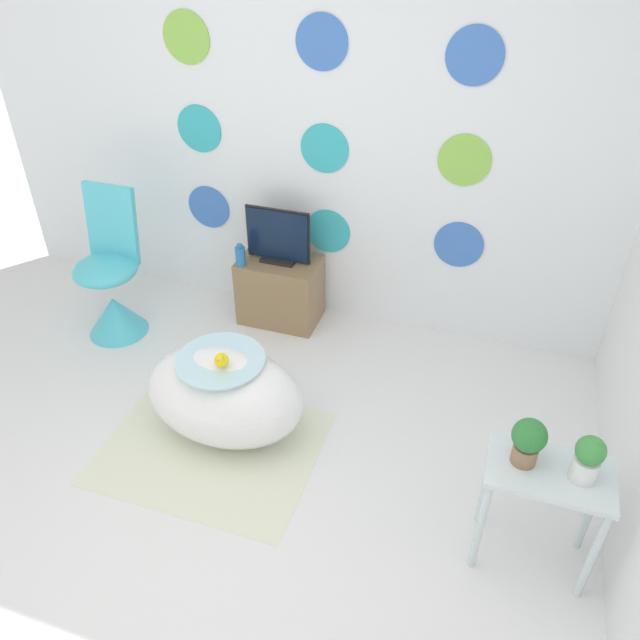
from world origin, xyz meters
TOP-DOWN VIEW (x-y plane):
  - ground_plane at (0.00, 0.00)m, footprint 12.00×12.00m
  - wall_back_dotted at (-0.00, 2.21)m, footprint 4.46×0.05m
  - rug at (-0.16, 0.81)m, footprint 1.08×0.87m
  - bathtub at (-0.12, 0.94)m, footprint 0.82×0.53m
  - rubber_duck at (-0.08, 0.88)m, footprint 0.07×0.08m
  - chair at (-1.17, 1.54)m, footprint 0.39×0.39m
  - tv_cabinet at (-0.23, 1.99)m, footprint 0.50×0.33m
  - tv at (-0.23, 2.00)m, footprint 0.41×0.12m
  - vase at (-0.44, 1.88)m, footprint 0.06×0.06m
  - side_table at (1.41, 0.67)m, footprint 0.48×0.29m
  - potted_plant_left at (1.30, 0.69)m, footprint 0.13×0.13m
  - potted_plant_right at (1.51, 0.67)m, footprint 0.11×0.11m

SIDE VIEW (x-z plane):
  - ground_plane at x=0.00m, z-range 0.00..0.00m
  - rug at x=-0.16m, z-range 0.00..0.01m
  - tv_cabinet at x=-0.23m, z-range 0.00..0.44m
  - bathtub at x=-0.12m, z-range 0.00..0.51m
  - chair at x=-1.17m, z-range -0.18..0.76m
  - side_table at x=1.41m, z-range 0.15..0.69m
  - vase at x=-0.44m, z-range 0.43..0.57m
  - rubber_duck at x=-0.08m, z-range 0.50..0.58m
  - tv at x=-0.23m, z-range 0.42..0.77m
  - potted_plant_right at x=1.51m, z-range 0.55..0.75m
  - potted_plant_left at x=1.30m, z-range 0.55..0.76m
  - wall_back_dotted at x=0.00m, z-range 0.00..2.60m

